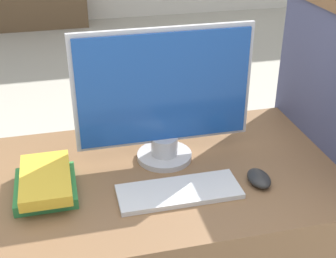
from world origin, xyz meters
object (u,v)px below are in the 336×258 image
Objects in this scene: monitor at (164,96)px; keyboard at (179,192)px; book_stack at (46,183)px; mouse at (259,178)px.

monitor is 0.31m from keyboard.
monitor is 0.46m from book_stack.
mouse is at bearing -9.02° from book_stack.
keyboard is at bearing -14.24° from book_stack.
book_stack is at bearing 165.76° from keyboard.
monitor reaches higher than mouse.
monitor reaches higher than book_stack.
mouse is (0.26, -0.22, -0.22)m from monitor.
mouse is 0.41× the size of book_stack.
keyboard is 1.45× the size of book_stack.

